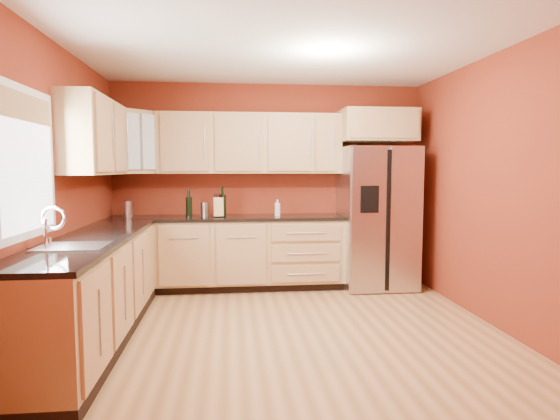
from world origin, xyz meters
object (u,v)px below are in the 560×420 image
refrigerator (377,218)px  knife_block (218,207)px  soap_dispenser (277,208)px  wine_bottle_a (189,203)px  canister_left (128,209)px

refrigerator → knife_block: refrigerator is taller
refrigerator → soap_dispenser: (-1.27, 0.07, 0.13)m
soap_dispenser → refrigerator: bearing=-3.4°
refrigerator → knife_block: bearing=179.8°
wine_bottle_a → soap_dispenser: (1.09, 0.09, -0.07)m
knife_block → soap_dispenser: size_ratio=1.15×
canister_left → soap_dispenser: size_ratio=0.96×
knife_block → soap_dispenser: knife_block is taller
wine_bottle_a → soap_dispenser: bearing=4.6°
refrigerator → wine_bottle_a: 2.36m
refrigerator → canister_left: 3.11m
refrigerator → canister_left: bearing=178.0°
knife_block → refrigerator: bearing=-6.0°
canister_left → wine_bottle_a: 0.76m
canister_left → knife_block: size_ratio=0.83×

